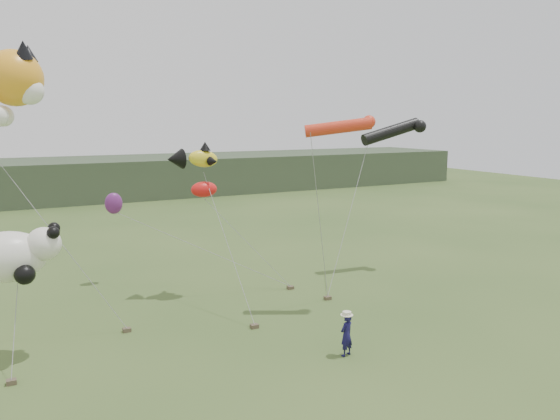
% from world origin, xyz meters
% --- Properties ---
extents(ground, '(120.00, 120.00, 0.00)m').
position_xyz_m(ground, '(0.00, 0.00, 0.00)').
color(ground, '#385123').
rests_on(ground, ground).
extents(headland, '(90.00, 13.00, 4.00)m').
position_xyz_m(headland, '(-3.11, 44.69, 1.92)').
color(headland, '#2D3D28').
rests_on(headland, ground).
extents(festival_attendant, '(0.63, 0.51, 1.50)m').
position_xyz_m(festival_attendant, '(2.02, -0.14, 0.75)').
color(festival_attendant, '#151143').
rests_on(festival_attendant, ground).
extents(sandbag_anchors, '(13.29, 4.65, 0.15)m').
position_xyz_m(sandbag_anchors, '(-0.74, 4.92, 0.08)').
color(sandbag_anchors, brown).
rests_on(sandbag_anchors, ground).
extents(fish_kite, '(2.43, 1.61, 1.23)m').
position_xyz_m(fish_kite, '(-0.35, 8.72, 6.36)').
color(fish_kite, yellow).
rests_on(fish_kite, ground).
extents(tube_kites, '(9.27, 5.48, 1.53)m').
position_xyz_m(tube_kites, '(8.53, 6.64, 7.60)').
color(tube_kites, black).
rests_on(tube_kites, ground).
extents(panda_kite, '(3.00, 1.94, 1.86)m').
position_xyz_m(panda_kite, '(-7.96, 4.83, 3.62)').
color(panda_kite, white).
rests_on(panda_kite, ground).
extents(misc_kites, '(4.29, 4.64, 1.83)m').
position_xyz_m(misc_kites, '(-1.48, 10.15, 4.53)').
color(misc_kites, red).
rests_on(misc_kites, ground).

